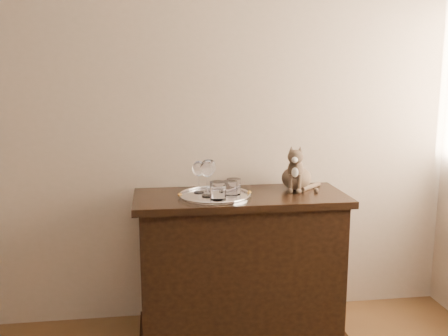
{
  "coord_description": "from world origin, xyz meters",
  "views": [
    {
      "loc": [
        0.12,
        -0.76,
        1.52
      ],
      "look_at": [
        0.51,
        1.95,
        1.0
      ],
      "focal_mm": 40.0,
      "sensor_mm": 36.0,
      "label": 1
    }
  ],
  "objects_px": {
    "tumbler_c": "(234,187)",
    "cat": "(297,167)",
    "sideboard": "(240,266)",
    "wine_glass_b": "(210,175)",
    "tumbler_b": "(218,191)",
    "tumbler_a": "(230,189)",
    "tray": "(215,196)",
    "wine_glass_a": "(199,177)",
    "wine_glass_d": "(207,178)"
  },
  "relations": [
    {
      "from": "sideboard",
      "to": "cat",
      "type": "xyz_separation_m",
      "value": [
        0.35,
        0.09,
        0.56
      ]
    },
    {
      "from": "sideboard",
      "to": "cat",
      "type": "height_order",
      "value": "cat"
    },
    {
      "from": "wine_glass_b",
      "to": "wine_glass_a",
      "type": "bearing_deg",
      "value": -152.72
    },
    {
      "from": "wine_glass_d",
      "to": "cat",
      "type": "bearing_deg",
      "value": 13.94
    },
    {
      "from": "wine_glass_d",
      "to": "cat",
      "type": "height_order",
      "value": "cat"
    },
    {
      "from": "wine_glass_a",
      "to": "cat",
      "type": "xyz_separation_m",
      "value": [
        0.58,
        0.04,
        0.04
      ]
    },
    {
      "from": "tumbler_c",
      "to": "wine_glass_a",
      "type": "bearing_deg",
      "value": 157.44
    },
    {
      "from": "wine_glass_d",
      "to": "tumbler_b",
      "type": "xyz_separation_m",
      "value": [
        0.05,
        -0.09,
        -0.05
      ]
    },
    {
      "from": "sideboard",
      "to": "tumbler_b",
      "type": "bearing_deg",
      "value": -138.97
    },
    {
      "from": "wine_glass_a",
      "to": "wine_glass_b",
      "type": "distance_m",
      "value": 0.08
    },
    {
      "from": "wine_glass_d",
      "to": "tumbler_c",
      "type": "distance_m",
      "value": 0.16
    },
    {
      "from": "wine_glass_d",
      "to": "tumbler_b",
      "type": "height_order",
      "value": "wine_glass_d"
    },
    {
      "from": "sideboard",
      "to": "wine_glass_b",
      "type": "height_order",
      "value": "wine_glass_b"
    },
    {
      "from": "wine_glass_d",
      "to": "tumbler_b",
      "type": "relative_size",
      "value": 2.1
    },
    {
      "from": "tray",
      "to": "wine_glass_d",
      "type": "xyz_separation_m",
      "value": [
        -0.04,
        -0.01,
        0.11
      ]
    },
    {
      "from": "tumbler_c",
      "to": "cat",
      "type": "xyz_separation_m",
      "value": [
        0.4,
        0.12,
        0.08
      ]
    },
    {
      "from": "wine_glass_a",
      "to": "cat",
      "type": "distance_m",
      "value": 0.59
    },
    {
      "from": "tumbler_a",
      "to": "tumbler_b",
      "type": "height_order",
      "value": "tumbler_b"
    },
    {
      "from": "tumbler_a",
      "to": "cat",
      "type": "bearing_deg",
      "value": 21.37
    },
    {
      "from": "tumbler_c",
      "to": "sideboard",
      "type": "bearing_deg",
      "value": 28.68
    },
    {
      "from": "tumbler_a",
      "to": "wine_glass_b",
      "type": "bearing_deg",
      "value": 120.19
    },
    {
      "from": "sideboard",
      "to": "wine_glass_b",
      "type": "bearing_deg",
      "value": 151.2
    },
    {
      "from": "wine_glass_b",
      "to": "tumbler_b",
      "type": "xyz_separation_m",
      "value": [
        0.02,
        -0.22,
        -0.04
      ]
    },
    {
      "from": "sideboard",
      "to": "tray",
      "type": "height_order",
      "value": "tray"
    },
    {
      "from": "sideboard",
      "to": "wine_glass_d",
      "type": "height_order",
      "value": "wine_glass_d"
    },
    {
      "from": "tray",
      "to": "tumbler_c",
      "type": "height_order",
      "value": "tumbler_c"
    },
    {
      "from": "wine_glass_b",
      "to": "tumbler_c",
      "type": "height_order",
      "value": "wine_glass_b"
    },
    {
      "from": "tumbler_b",
      "to": "cat",
      "type": "distance_m",
      "value": 0.55
    },
    {
      "from": "wine_glass_a",
      "to": "tumbler_a",
      "type": "distance_m",
      "value": 0.21
    },
    {
      "from": "tray",
      "to": "cat",
      "type": "bearing_deg",
      "value": 13.98
    },
    {
      "from": "wine_glass_b",
      "to": "tumbler_c",
      "type": "bearing_deg",
      "value": -43.64
    },
    {
      "from": "tray",
      "to": "tumbler_a",
      "type": "height_order",
      "value": "tumbler_a"
    },
    {
      "from": "wine_glass_b",
      "to": "tray",
      "type": "bearing_deg",
      "value": -83.59
    },
    {
      "from": "tumbler_b",
      "to": "cat",
      "type": "relative_size",
      "value": 0.36
    },
    {
      "from": "wine_glass_b",
      "to": "wine_glass_d",
      "type": "height_order",
      "value": "wine_glass_d"
    },
    {
      "from": "wine_glass_a",
      "to": "wine_glass_b",
      "type": "xyz_separation_m",
      "value": [
        0.07,
        0.04,
        0.0
      ]
    },
    {
      "from": "tumbler_b",
      "to": "wine_glass_d",
      "type": "bearing_deg",
      "value": 119.21
    },
    {
      "from": "tray",
      "to": "tumbler_b",
      "type": "relative_size",
      "value": 4.07
    },
    {
      "from": "tray",
      "to": "wine_glass_a",
      "type": "bearing_deg",
      "value": 134.38
    },
    {
      "from": "wine_glass_a",
      "to": "tumbler_b",
      "type": "relative_size",
      "value": 1.86
    },
    {
      "from": "tumbler_c",
      "to": "cat",
      "type": "bearing_deg",
      "value": 16.72
    },
    {
      "from": "tray",
      "to": "wine_glass_a",
      "type": "height_order",
      "value": "wine_glass_a"
    },
    {
      "from": "wine_glass_b",
      "to": "tumbler_a",
      "type": "bearing_deg",
      "value": -59.81
    },
    {
      "from": "tumbler_b",
      "to": "tumbler_c",
      "type": "distance_m",
      "value": 0.14
    },
    {
      "from": "wine_glass_b",
      "to": "cat",
      "type": "relative_size",
      "value": 0.68
    },
    {
      "from": "wine_glass_a",
      "to": "tumbler_b",
      "type": "xyz_separation_m",
      "value": [
        0.09,
        -0.18,
        -0.04
      ]
    },
    {
      "from": "wine_glass_d",
      "to": "tumbler_a",
      "type": "relative_size",
      "value": 2.33
    },
    {
      "from": "wine_glass_b",
      "to": "tumbler_b",
      "type": "distance_m",
      "value": 0.22
    },
    {
      "from": "tumbler_a",
      "to": "tumbler_b",
      "type": "bearing_deg",
      "value": -143.32
    },
    {
      "from": "tray",
      "to": "tumbler_c",
      "type": "xyz_separation_m",
      "value": [
        0.11,
        0.01,
        0.05
      ]
    }
  ]
}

